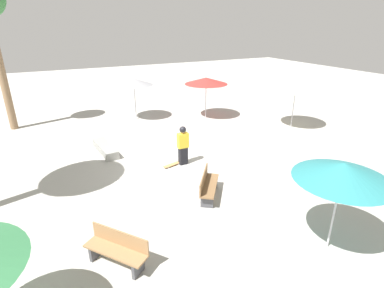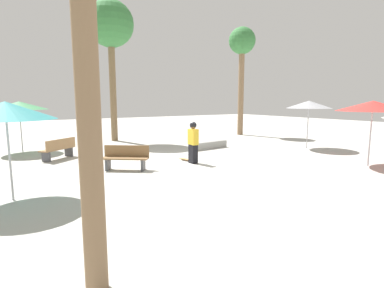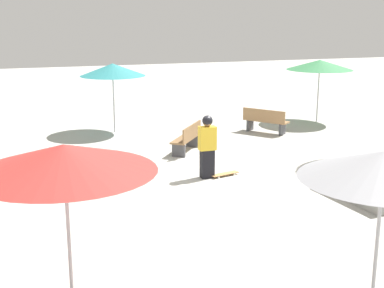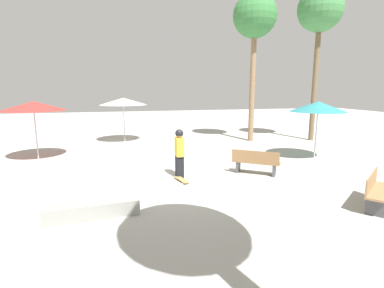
{
  "view_description": "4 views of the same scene",
  "coord_description": "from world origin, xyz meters",
  "px_view_note": "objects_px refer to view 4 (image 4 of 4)",
  "views": [
    {
      "loc": [
        4.03,
        9.93,
        5.37
      ],
      "look_at": [
        -1.15,
        -0.43,
        0.64
      ],
      "focal_mm": 28.0,
      "sensor_mm": 36.0,
      "label": 1
    },
    {
      "loc": [
        -10.14,
        6.11,
        2.42
      ],
      "look_at": [
        -0.52,
        -0.06,
        0.74
      ],
      "focal_mm": 28.0,
      "sensor_mm": 36.0,
      "label": 2
    },
    {
      "loc": [
        -5.04,
        -12.32,
        4.1
      ],
      "look_at": [
        -1.15,
        -0.6,
        1.05
      ],
      "focal_mm": 50.0,
      "sensor_mm": 36.0,
      "label": 3
    },
    {
      "loc": [
        8.87,
        -2.0,
        2.93
      ],
      "look_at": [
        -1.16,
        0.5,
        0.99
      ],
      "focal_mm": 28.0,
      "sensor_mm": 36.0,
      "label": 4
    }
  ],
  "objects_px": {
    "shade_umbrella_red": "(33,106)",
    "palm_tree_far_back": "(255,18)",
    "palm_tree_center_right": "(320,12)",
    "bench_near": "(256,162)",
    "skater_main": "(179,152)",
    "skateboard": "(182,180)",
    "bench_far": "(377,191)",
    "shade_umbrella_teal": "(318,107)",
    "shade_umbrella_cream": "(123,101)",
    "concrete_ledge": "(92,209)"
  },
  "relations": [
    {
      "from": "bench_near",
      "to": "shade_umbrella_teal",
      "type": "bearing_deg",
      "value": 61.32
    },
    {
      "from": "bench_near",
      "to": "skater_main",
      "type": "bearing_deg",
      "value": -150.11
    },
    {
      "from": "skateboard",
      "to": "bench_near",
      "type": "height_order",
      "value": "bench_near"
    },
    {
      "from": "concrete_ledge",
      "to": "palm_tree_far_back",
      "type": "height_order",
      "value": "palm_tree_far_back"
    },
    {
      "from": "bench_far",
      "to": "shade_umbrella_teal",
      "type": "relative_size",
      "value": 0.64
    },
    {
      "from": "skater_main",
      "to": "shade_umbrella_teal",
      "type": "xyz_separation_m",
      "value": [
        -1.27,
        6.07,
        1.31
      ]
    },
    {
      "from": "bench_far",
      "to": "shade_umbrella_teal",
      "type": "bearing_deg",
      "value": -147.87
    },
    {
      "from": "skater_main",
      "to": "skateboard",
      "type": "height_order",
      "value": "skater_main"
    },
    {
      "from": "concrete_ledge",
      "to": "bench_far",
      "type": "bearing_deg",
      "value": 80.87
    },
    {
      "from": "bench_far",
      "to": "palm_tree_center_right",
      "type": "height_order",
      "value": "palm_tree_center_right"
    },
    {
      "from": "skater_main",
      "to": "bench_far",
      "type": "bearing_deg",
      "value": 48.72
    },
    {
      "from": "skater_main",
      "to": "palm_tree_far_back",
      "type": "bearing_deg",
      "value": 137.87
    },
    {
      "from": "bench_far",
      "to": "skateboard",
      "type": "bearing_deg",
      "value": -74.6
    },
    {
      "from": "concrete_ledge",
      "to": "shade_umbrella_teal",
      "type": "height_order",
      "value": "shade_umbrella_teal"
    },
    {
      "from": "skater_main",
      "to": "bench_far",
      "type": "relative_size",
      "value": 1.05
    },
    {
      "from": "concrete_ledge",
      "to": "palm_tree_far_back",
      "type": "xyz_separation_m",
      "value": [
        -8.51,
        7.89,
        6.35
      ]
    },
    {
      "from": "shade_umbrella_teal",
      "to": "palm_tree_center_right",
      "type": "height_order",
      "value": "palm_tree_center_right"
    },
    {
      "from": "bench_near",
      "to": "palm_tree_far_back",
      "type": "xyz_separation_m",
      "value": [
        -6.24,
        2.7,
        6.1
      ]
    },
    {
      "from": "concrete_ledge",
      "to": "skateboard",
      "type": "bearing_deg",
      "value": 129.67
    },
    {
      "from": "shade_umbrella_cream",
      "to": "skater_main",
      "type": "bearing_deg",
      "value": 12.26
    },
    {
      "from": "shade_umbrella_teal",
      "to": "palm_tree_center_right",
      "type": "distance_m",
      "value": 6.77
    },
    {
      "from": "shade_umbrella_teal",
      "to": "skateboard",
      "type": "bearing_deg",
      "value": -74.09
    },
    {
      "from": "concrete_ledge",
      "to": "bench_near",
      "type": "distance_m",
      "value": 5.67
    },
    {
      "from": "bench_near",
      "to": "concrete_ledge",
      "type": "bearing_deg",
      "value": -119.47
    },
    {
      "from": "bench_far",
      "to": "palm_tree_far_back",
      "type": "bearing_deg",
      "value": -133.92
    },
    {
      "from": "palm_tree_far_back",
      "to": "palm_tree_center_right",
      "type": "height_order",
      "value": "palm_tree_center_right"
    },
    {
      "from": "concrete_ledge",
      "to": "shade_umbrella_cream",
      "type": "distance_m",
      "value": 10.18
    },
    {
      "from": "palm_tree_far_back",
      "to": "palm_tree_center_right",
      "type": "xyz_separation_m",
      "value": [
        0.62,
        3.46,
        0.37
      ]
    },
    {
      "from": "concrete_ledge",
      "to": "shade_umbrella_cream",
      "type": "bearing_deg",
      "value": 174.29
    },
    {
      "from": "skateboard",
      "to": "shade_umbrella_cream",
      "type": "height_order",
      "value": "shade_umbrella_cream"
    },
    {
      "from": "shade_umbrella_red",
      "to": "shade_umbrella_teal",
      "type": "bearing_deg",
      "value": 76.73
    },
    {
      "from": "skateboard",
      "to": "shade_umbrella_teal",
      "type": "relative_size",
      "value": 0.34
    },
    {
      "from": "skater_main",
      "to": "palm_tree_far_back",
      "type": "height_order",
      "value": "palm_tree_far_back"
    },
    {
      "from": "shade_umbrella_red",
      "to": "palm_tree_far_back",
      "type": "xyz_separation_m",
      "value": [
        -1.99,
        10.52,
        4.31
      ]
    },
    {
      "from": "skateboard",
      "to": "bench_near",
      "type": "xyz_separation_m",
      "value": [
        -0.16,
        2.63,
        0.37
      ]
    },
    {
      "from": "shade_umbrella_red",
      "to": "palm_tree_far_back",
      "type": "height_order",
      "value": "palm_tree_far_back"
    },
    {
      "from": "palm_tree_center_right",
      "to": "bench_near",
      "type": "bearing_deg",
      "value": -47.63
    },
    {
      "from": "bench_far",
      "to": "skater_main",
      "type": "bearing_deg",
      "value": -78.63
    },
    {
      "from": "skater_main",
      "to": "concrete_ledge",
      "type": "height_order",
      "value": "skater_main"
    },
    {
      "from": "shade_umbrella_cream",
      "to": "palm_tree_center_right",
      "type": "distance_m",
      "value": 11.54
    },
    {
      "from": "bench_near",
      "to": "shade_umbrella_teal",
      "type": "xyz_separation_m",
      "value": [
        -1.58,
        3.47,
        1.76
      ]
    },
    {
      "from": "shade_umbrella_cream",
      "to": "palm_tree_center_right",
      "type": "height_order",
      "value": "palm_tree_center_right"
    },
    {
      "from": "skater_main",
      "to": "skateboard",
      "type": "xyz_separation_m",
      "value": [
        0.47,
        -0.03,
        -0.81
      ]
    },
    {
      "from": "shade_umbrella_red",
      "to": "bench_far",
      "type": "bearing_deg",
      "value": 51.17
    },
    {
      "from": "shade_umbrella_red",
      "to": "concrete_ledge",
      "type": "bearing_deg",
      "value": 21.99
    },
    {
      "from": "shade_umbrella_teal",
      "to": "palm_tree_far_back",
      "type": "xyz_separation_m",
      "value": [
        -4.65,
        -0.77,
        4.34
      ]
    },
    {
      "from": "palm_tree_far_back",
      "to": "shade_umbrella_red",
      "type": "bearing_deg",
      "value": -79.28
    },
    {
      "from": "shade_umbrella_red",
      "to": "palm_tree_far_back",
      "type": "relative_size",
      "value": 0.32
    },
    {
      "from": "skateboard",
      "to": "bench_near",
      "type": "relative_size",
      "value": 0.53
    },
    {
      "from": "shade_umbrella_red",
      "to": "palm_tree_far_back",
      "type": "bearing_deg",
      "value": 100.72
    }
  ]
}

